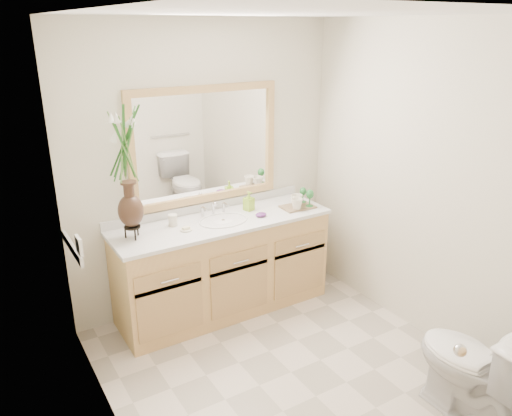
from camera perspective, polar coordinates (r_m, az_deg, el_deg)
floor at (r=3.77m, az=4.02°, el=-18.21°), size 2.60×2.60×0.00m
ceiling at (r=2.95m, az=5.23°, el=21.36°), size 2.40×2.60×0.02m
wall_back at (r=4.23m, az=-5.82°, el=4.51°), size 2.40×0.02×2.40m
wall_front at (r=2.35m, az=23.74°, el=-10.63°), size 2.40×0.02×2.40m
wall_left at (r=2.69m, az=-16.76°, el=-5.68°), size 0.02×2.60×2.40m
wall_right at (r=3.96m, az=18.81°, el=2.40°), size 0.02×2.60×2.40m
vanity at (r=4.28m, az=-3.76°, el=-6.74°), size 1.80×0.55×0.80m
counter at (r=4.11m, az=-3.89°, el=-1.57°), size 1.84×0.57×0.03m
sink at (r=4.11m, az=-3.76°, el=-2.16°), size 0.38×0.34×0.23m
mirror at (r=4.16m, az=-5.78°, el=7.16°), size 1.32×0.04×0.97m
switch_plate at (r=3.47m, az=-19.58°, el=-4.05°), size 0.02×0.12×0.12m
door at (r=2.25m, az=18.01°, el=-17.30°), size 0.80×0.03×2.00m
toilet at (r=3.46m, az=23.55°, el=-16.36°), size 0.42×0.75×0.74m
flower_vase at (r=3.67m, az=-14.65°, el=5.60°), size 0.22×0.22×0.91m
tumbler at (r=4.02m, az=-9.49°, el=-1.38°), size 0.07×0.07×0.09m
soap_dish at (r=3.92m, az=-8.01°, el=-2.44°), size 0.09×0.09×0.03m
soap_bottle at (r=4.29m, az=-0.83°, el=0.71°), size 0.09×0.09×0.15m
purple_dish at (r=4.16m, az=0.58°, el=-0.75°), size 0.12×0.11×0.03m
tray at (r=4.39m, az=4.79°, el=0.13°), size 0.29×0.20×0.01m
mug_left at (r=4.30m, az=4.69°, el=0.52°), size 0.13×0.12×0.10m
mug_right at (r=4.38m, az=4.67°, el=0.95°), size 0.11×0.10×0.10m
goblet_front at (r=4.36m, az=6.18°, el=1.48°), size 0.07×0.07×0.15m
goblet_back at (r=4.46m, az=5.39°, el=1.82°), size 0.06×0.06×0.14m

